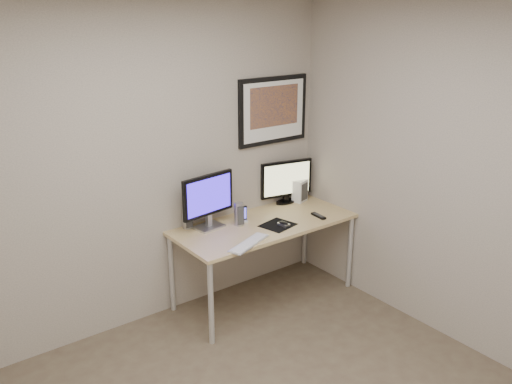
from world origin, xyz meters
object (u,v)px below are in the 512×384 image
at_px(speaker_left, 187,217).
at_px(phone_dock, 243,214).
at_px(desk, 265,230).
at_px(framed_art, 273,110).
at_px(fan_unit, 300,191).
at_px(keyboard, 249,243).
at_px(speaker_right, 239,214).
at_px(monitor_tv, 286,181).
at_px(monitor_large, 208,199).

height_order(speaker_left, phone_dock, speaker_left).
distance_m(desk, phone_dock, 0.23).
relative_size(desk, phone_dock, 10.97).
bearing_deg(framed_art, speaker_left, -178.09).
xyz_separation_m(phone_dock, fan_unit, (0.74, 0.10, 0.03)).
relative_size(framed_art, keyboard, 1.71).
bearing_deg(speaker_right, speaker_left, 163.54).
relative_size(speaker_right, fan_unit, 0.95).
bearing_deg(keyboard, monitor_tv, 11.66).
height_order(desk, speaker_right, speaker_right).
bearing_deg(monitor_large, framed_art, 2.05).
distance_m(desk, monitor_tv, 0.62).
height_order(desk, keyboard, keyboard).
xyz_separation_m(monitor_large, keyboard, (0.07, -0.47, -0.25)).
height_order(framed_art, monitor_tv, framed_art).
height_order(monitor_tv, phone_dock, monitor_tv).
xyz_separation_m(speaker_left, keyboard, (0.22, -0.58, -0.09)).
xyz_separation_m(monitor_tv, phone_dock, (-0.61, -0.15, -0.15)).
xyz_separation_m(desk, keyboard, (-0.37, -0.28, 0.07)).
bearing_deg(fan_unit, speaker_right, 171.43).
xyz_separation_m(framed_art, keyboard, (-0.72, -0.61, -0.88)).
xyz_separation_m(speaker_right, phone_dock, (0.07, 0.04, -0.03)).
height_order(framed_art, fan_unit, framed_art).
xyz_separation_m(monitor_tv, speaker_right, (-0.68, -0.19, -0.12)).
distance_m(desk, monitor_large, 0.58).
height_order(monitor_tv, speaker_left, monitor_tv).
relative_size(speaker_left, speaker_right, 1.00).
bearing_deg(framed_art, speaker_right, -156.53).
height_order(desk, monitor_tv, monitor_tv).
relative_size(framed_art, phone_dock, 5.14).
relative_size(framed_art, monitor_tv, 1.45).
distance_m(monitor_tv, fan_unit, 0.18).
relative_size(framed_art, speaker_right, 3.75).
bearing_deg(fan_unit, monitor_large, 163.68).
relative_size(speaker_left, phone_dock, 1.36).
bearing_deg(speaker_right, fan_unit, 22.14).
bearing_deg(speaker_left, fan_unit, -0.35).
xyz_separation_m(speaker_right, keyboard, (-0.17, -0.37, -0.09)).
distance_m(monitor_large, speaker_left, 0.24).
relative_size(monitor_large, monitor_tv, 0.99).
distance_m(framed_art, phone_dock, 0.97).
height_order(desk, framed_art, framed_art).
bearing_deg(monitor_tv, desk, -138.00).
bearing_deg(fan_unit, speaker_left, 158.24).
relative_size(speaker_left, keyboard, 0.45).
relative_size(desk, speaker_right, 8.01).
height_order(keyboard, fan_unit, fan_unit).
bearing_deg(keyboard, framed_art, 18.52).
height_order(desk, fan_unit, fan_unit).
bearing_deg(monitor_tv, speaker_right, -152.91).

